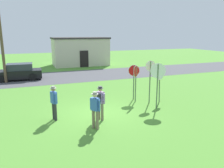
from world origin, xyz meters
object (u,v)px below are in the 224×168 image
parked_car_on_street (18,72)px  stop_sign_low_front (158,77)px  utility_pole (0,30)px  stop_sign_center_cluster (134,76)px  stop_sign_tallest (136,77)px  person_in_blue (100,101)px  person_on_left (54,101)px  stop_sign_nearest (160,80)px  person_with_sunhat (95,108)px  stop_sign_rear_right (150,75)px

parked_car_on_street → stop_sign_low_front: size_ratio=1.66×
utility_pole → stop_sign_center_cluster: bearing=-46.2°
stop_sign_tallest → person_in_blue: bearing=-145.3°
parked_car_on_street → utility_pole: bearing=-137.2°
stop_sign_low_front → person_on_left: stop_sign_low_front is taller
stop_sign_nearest → stop_sign_center_cluster: stop_sign_center_cluster is taller
stop_sign_low_front → person_with_sunhat: 4.39m
utility_pole → stop_sign_center_cluster: (8.22, -8.57, -2.97)m
utility_pole → person_on_left: utility_pole is taller
person_on_left → person_in_blue: 2.28m
utility_pole → parked_car_on_street: (1.00, 0.92, -3.84)m
stop_sign_center_cluster → person_with_sunhat: stop_sign_center_cluster is taller
stop_sign_low_front → stop_sign_rear_right: bearing=81.5°
person_with_sunhat → person_on_left: (-1.60, 1.74, 0.00)m
parked_car_on_street → person_with_sunhat: (3.57, -12.95, 0.30)m
stop_sign_tallest → person_in_blue: (-3.03, -2.10, -0.57)m
stop_sign_low_front → stop_sign_tallest: bearing=107.9°
stop_sign_tallest → stop_sign_nearest: 1.50m
person_with_sunhat → person_in_blue: same height
parked_car_on_street → person_on_left: 11.39m
stop_sign_center_cluster → person_on_left: stop_sign_center_cluster is taller
stop_sign_nearest → stop_sign_center_cluster: size_ratio=0.91×
stop_sign_nearest → person_on_left: (-6.52, -0.69, -0.42)m
stop_sign_tallest → stop_sign_nearest: bearing=-22.8°
parked_car_on_street → stop_sign_tallest: bearing=-54.4°
utility_pole → parked_car_on_street: utility_pole is taller
stop_sign_center_cluster → stop_sign_nearest: bearing=-39.1°
stop_sign_tallest → person_on_left: (-5.16, -1.26, -0.60)m
utility_pole → stop_sign_nearest: 13.86m
stop_sign_rear_right → stop_sign_nearest: (0.68, -0.03, -0.36)m
person_with_sunhat → person_in_blue: 1.04m
stop_sign_tallest → person_with_sunhat: size_ratio=1.34×
stop_sign_low_front → stop_sign_center_cluster: bearing=101.7°
utility_pole → stop_sign_nearest: utility_pole is taller
stop_sign_rear_right → person_on_left: size_ratio=1.52×
stop_sign_low_front → person_with_sunhat: (-4.09, -1.38, -0.84)m
stop_sign_rear_right → stop_sign_center_cluster: (-0.59, 1.01, -0.21)m
stop_sign_tallest → person_with_sunhat: bearing=-139.8°
person_in_blue → stop_sign_center_cluster: bearing=39.3°
stop_sign_rear_right → stop_sign_tallest: (-0.69, 0.55, -0.18)m
parked_car_on_street → stop_sign_rear_right: size_ratio=1.65×
stop_sign_nearest → person_in_blue: (-4.40, -1.53, -0.40)m
stop_sign_nearest → stop_sign_low_front: bearing=-128.7°
person_with_sunhat → person_on_left: size_ratio=1.00×
person_on_left → person_with_sunhat: bearing=-47.5°
stop_sign_tallest → person_in_blue: 3.74m
stop_sign_low_front → stop_sign_nearest: size_ratio=1.26×
stop_sign_rear_right → person_with_sunhat: (-4.25, -2.45, -0.78)m
person_in_blue → stop_sign_tallest: bearing=34.7°
stop_sign_low_front → person_with_sunhat: bearing=-161.4°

